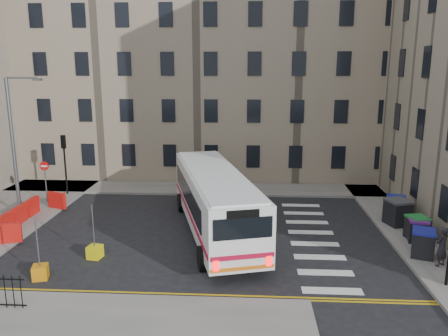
# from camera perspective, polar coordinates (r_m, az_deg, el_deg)

# --- Properties ---
(ground) EXTENTS (120.00, 120.00, 0.00)m
(ground) POSITION_cam_1_polar(r_m,az_deg,el_deg) (23.69, 1.64, -8.54)
(ground) COLOR black
(ground) RESTS_ON ground
(pavement_north) EXTENTS (36.00, 3.20, 0.15)m
(pavement_north) POSITION_cam_1_polar(r_m,az_deg,el_deg) (32.51, -8.51, -2.59)
(pavement_north) COLOR slate
(pavement_north) RESTS_ON ground
(pavement_east) EXTENTS (2.40, 26.00, 0.15)m
(pavement_east) POSITION_cam_1_polar(r_m,az_deg,el_deg) (28.66, 20.28, -5.37)
(pavement_east) COLOR slate
(pavement_east) RESTS_ON ground
(terrace_north) EXTENTS (38.30, 10.80, 17.20)m
(terrace_north) POSITION_cam_1_polar(r_m,az_deg,el_deg) (38.33, -8.29, 12.66)
(terrace_north) COLOR gray
(terrace_north) RESTS_ON ground
(traffic_light_nw) EXTENTS (0.28, 0.22, 4.10)m
(traffic_light_nw) POSITION_cam_1_polar(r_m,az_deg,el_deg) (31.76, -20.13, 1.57)
(traffic_light_nw) COLOR black
(traffic_light_nw) RESTS_ON pavement_west
(streetlamp) EXTENTS (0.50, 0.22, 8.14)m
(streetlamp) POSITION_cam_1_polar(r_m,az_deg,el_deg) (27.99, -25.85, 2.71)
(streetlamp) COLOR #595B5E
(streetlamp) RESTS_ON pavement_west
(no_entry_north) EXTENTS (0.60, 0.08, 3.00)m
(no_entry_north) POSITION_cam_1_polar(r_m,az_deg,el_deg) (30.34, -22.35, -0.64)
(no_entry_north) COLOR #595B5E
(no_entry_north) RESTS_ON pavement_west
(roadworks_barriers) EXTENTS (1.66, 6.26, 1.00)m
(roadworks_barriers) POSITION_cam_1_polar(r_m,az_deg,el_deg) (26.98, -24.46, -5.57)
(roadworks_barriers) COLOR red
(roadworks_barriers) RESTS_ON pavement_west
(bus) EXTENTS (5.87, 12.40, 3.30)m
(bus) POSITION_cam_1_polar(r_m,az_deg,el_deg) (23.18, -1.26, -4.04)
(bus) COLOR white
(bus) RESTS_ON ground
(wheelie_bin_a) EXTENTS (1.34, 1.43, 1.27)m
(wheelie_bin_a) POSITION_cam_1_polar(r_m,az_deg,el_deg) (22.38, 24.56, -8.88)
(wheelie_bin_a) COLOR black
(wheelie_bin_a) RESTS_ON pavement_east
(wheelie_bin_b) EXTENTS (1.10, 1.21, 1.17)m
(wheelie_bin_b) POSITION_cam_1_polar(r_m,az_deg,el_deg) (24.13, 23.96, -7.41)
(wheelie_bin_b) COLOR black
(wheelie_bin_b) RESTS_ON pavement_east
(wheelie_bin_c) EXTENTS (1.13, 1.24, 1.19)m
(wheelie_bin_c) POSITION_cam_1_polar(r_m,az_deg,el_deg) (24.38, 23.92, -7.18)
(wheelie_bin_c) COLOR black
(wheelie_bin_c) RESTS_ON pavement_east
(wheelie_bin_d) EXTENTS (1.45, 1.57, 1.44)m
(wheelie_bin_d) POSITION_cam_1_polar(r_m,az_deg,el_deg) (26.16, 21.73, -5.36)
(wheelie_bin_d) COLOR black
(wheelie_bin_d) RESTS_ON pavement_east
(wheelie_bin_e) EXTENTS (1.36, 1.46, 1.34)m
(wheelie_bin_e) POSITION_cam_1_polar(r_m,az_deg,el_deg) (27.08, 21.47, -4.85)
(wheelie_bin_e) COLOR black
(wheelie_bin_e) RESTS_ON pavement_east
(pedestrian) EXTENTS (0.79, 0.73, 1.81)m
(pedestrian) POSITION_cam_1_polar(r_m,az_deg,el_deg) (21.55, 26.57, -9.16)
(pedestrian) COLOR black
(pedestrian) RESTS_ON pavement_east
(bollard_yellow) EXTENTS (0.69, 0.69, 0.60)m
(bollard_yellow) POSITION_cam_1_polar(r_m,az_deg,el_deg) (21.55, -16.51, -10.46)
(bollard_yellow) COLOR yellow
(bollard_yellow) RESTS_ON ground
(bollard_chevron) EXTENTS (0.74, 0.74, 0.60)m
(bollard_chevron) POSITION_cam_1_polar(r_m,az_deg,el_deg) (20.32, -22.86, -12.43)
(bollard_chevron) COLOR #C7780B
(bollard_chevron) RESTS_ON ground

